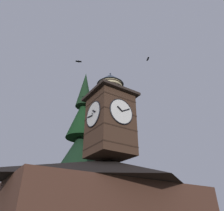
# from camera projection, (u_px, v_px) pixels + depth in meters

# --- Properties ---
(building_main) EXTENTS (15.70, 9.52, 6.79)m
(building_main) POSITION_uv_depth(u_px,v_px,m) (108.00, 203.00, 16.41)
(building_main) COLOR #503023
(building_main) RESTS_ON ground_plane
(clock_tower) EXTENTS (4.03, 4.03, 8.47)m
(clock_tower) POSITION_uv_depth(u_px,v_px,m) (110.00, 115.00, 18.92)
(clock_tower) COLOR #422B1E
(clock_tower) RESTS_ON building_main
(pine_tree_behind) EXTENTS (6.97, 6.97, 20.12)m
(pine_tree_behind) POSITION_uv_depth(u_px,v_px,m) (80.00, 162.00, 23.45)
(pine_tree_behind) COLOR #473323
(pine_tree_behind) RESTS_ON ground_plane
(moon) EXTENTS (2.07, 2.07, 2.07)m
(moon) POSITION_uv_depth(u_px,v_px,m) (85.00, 177.00, 49.24)
(moon) COLOR silver
(flying_bird_high) EXTENTS (0.65, 0.45, 0.16)m
(flying_bird_high) POSITION_uv_depth(u_px,v_px,m) (79.00, 61.00, 22.27)
(flying_bird_high) COLOR black
(flying_bird_low) EXTENTS (0.47, 0.71, 0.15)m
(flying_bird_low) POSITION_uv_depth(u_px,v_px,m) (148.00, 59.00, 26.58)
(flying_bird_low) COLOR black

